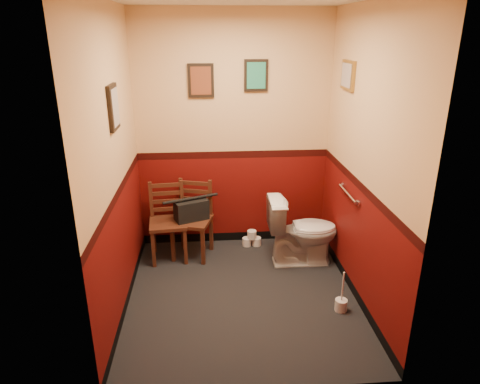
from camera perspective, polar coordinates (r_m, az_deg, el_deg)
name	(u,v)px	position (r m, az deg, el deg)	size (l,w,h in m)	color
floor	(242,295)	(4.35, 0.27, -13.60)	(2.20, 2.40, 0.00)	black
wall_back	(233,134)	(4.92, -0.89, 7.72)	(2.20, 2.70, 0.00)	#570B08
wall_front	(259,221)	(2.64, 2.51, -3.93)	(2.20, 2.70, 0.00)	#570B08
wall_left	(115,168)	(3.83, -16.34, 3.13)	(2.40, 2.70, 0.00)	#570B08
wall_right	(364,162)	(4.01, 16.22, 3.88)	(2.40, 2.70, 0.00)	#570B08
grab_bar	(348,194)	(4.34, 14.21, -0.22)	(0.05, 0.56, 0.06)	silver
framed_print_back_a	(201,81)	(4.79, -5.23, 14.57)	(0.28, 0.04, 0.36)	black
framed_print_back_b	(256,75)	(4.82, 2.16, 15.27)	(0.26, 0.04, 0.34)	black
framed_print_left	(114,107)	(3.81, -16.50, 10.77)	(0.04, 0.30, 0.38)	black
framed_print_right	(348,75)	(4.43, 14.18, 14.87)	(0.04, 0.34, 0.28)	olive
toilet	(302,231)	(4.79, 8.30, -5.18)	(0.43, 0.78, 0.76)	white
toilet_brush	(341,304)	(4.22, 13.32, -14.36)	(0.11, 0.11, 0.41)	silver
chair_left	(168,222)	(4.90, -9.58, -3.90)	(0.44, 0.44, 0.87)	#442014
chair_right	(193,219)	(4.91, -6.31, -3.64)	(0.51, 0.51, 0.88)	#442014
handbag	(191,210)	(4.83, -6.51, -2.37)	(0.41, 0.31, 0.27)	black
tp_stack	(252,239)	(5.22, 1.58, -6.31)	(0.23, 0.12, 0.20)	silver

